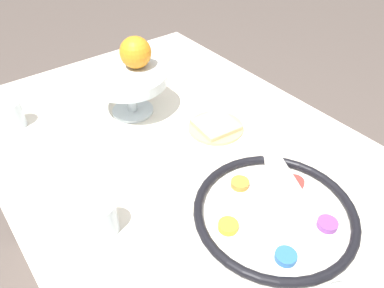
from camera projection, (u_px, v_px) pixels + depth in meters
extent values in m
cube|color=silver|center=(216.00, 271.00, 1.11)|extent=(1.57, 0.86, 0.73)
cylinder|color=white|center=(274.00, 216.00, 0.80)|extent=(0.35, 0.35, 0.01)
torus|color=black|center=(275.00, 212.00, 0.79)|extent=(0.35, 0.35, 0.02)
cylinder|color=orange|center=(240.00, 184.00, 0.86)|extent=(0.04, 0.04, 0.01)
cylinder|color=gold|center=(228.00, 226.00, 0.76)|extent=(0.04, 0.04, 0.01)
cylinder|color=#2D6BB7|center=(286.00, 257.00, 0.71)|extent=(0.04, 0.04, 0.01)
cylinder|color=#844299|center=(327.00, 224.00, 0.77)|extent=(0.04, 0.04, 0.01)
cylinder|color=red|center=(295.00, 183.00, 0.86)|extent=(0.04, 0.04, 0.01)
cylinder|color=silver|center=(133.00, 110.00, 1.11)|extent=(0.12, 0.12, 0.01)
cylinder|color=silver|center=(131.00, 97.00, 1.07)|extent=(0.03, 0.03, 0.09)
cylinder|color=silver|center=(129.00, 78.00, 1.04)|extent=(0.21, 0.21, 0.03)
sphere|color=orange|center=(135.00, 52.00, 1.03)|extent=(0.09, 0.09, 0.09)
cylinder|color=tan|center=(216.00, 127.00, 1.04)|extent=(0.15, 0.15, 0.01)
cube|color=#D1B784|center=(216.00, 125.00, 1.03)|extent=(0.12, 0.12, 0.01)
cylinder|color=white|center=(284.00, 178.00, 0.86)|extent=(0.19, 0.12, 0.05)
cylinder|color=silver|center=(102.00, 218.00, 0.75)|extent=(0.06, 0.06, 0.08)
cylinder|color=silver|center=(12.00, 115.00, 1.03)|extent=(0.06, 0.06, 0.08)
cube|color=silver|center=(151.00, 278.00, 0.69)|extent=(0.04, 0.18, 0.01)
cube|color=silver|center=(290.00, 173.00, 0.90)|extent=(0.16, 0.02, 0.01)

